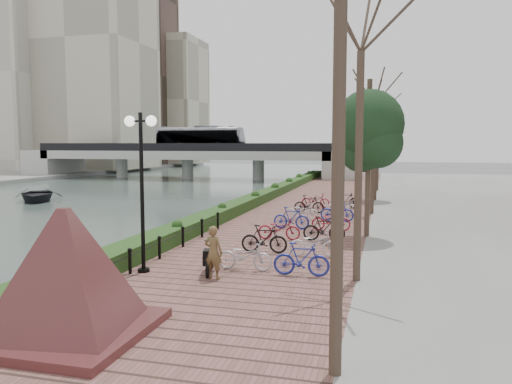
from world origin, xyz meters
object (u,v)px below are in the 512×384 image
(boat, at_px, (37,195))
(motorcycle, at_px, (210,258))
(pedestrian, at_px, (213,252))
(lamppost, at_px, (141,158))
(granite_monument, at_px, (66,271))

(boat, bearing_deg, motorcycle, -74.17)
(pedestrian, bearing_deg, motorcycle, -51.18)
(lamppost, xyz_separation_m, pedestrian, (2.31, -0.18, -2.69))
(boat, bearing_deg, pedestrian, -74.65)
(motorcycle, xyz_separation_m, boat, (-20.48, 18.08, -0.43))
(motorcycle, relative_size, pedestrian, 0.93)
(granite_monument, relative_size, lamppost, 1.04)
(lamppost, distance_m, boat, 26.40)
(granite_monument, height_order, pedestrian, granite_monument)
(granite_monument, distance_m, boat, 30.46)
(pedestrian, distance_m, boat, 27.99)
(granite_monument, distance_m, pedestrian, 5.02)
(pedestrian, xyz_separation_m, boat, (-20.82, 18.69, -0.75))
(motorcycle, height_order, boat, motorcycle)
(motorcycle, bearing_deg, boat, 124.25)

